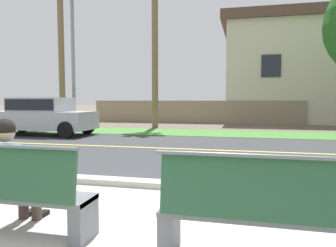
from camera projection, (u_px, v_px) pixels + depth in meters
The scene contains 12 objects.
ground_plane at pixel (209, 143), 10.71m from camera, with size 140.00×140.00×0.00m, color #665B4C.
sidewalk_pavement at pixel (131, 238), 3.34m from camera, with size 44.00×3.60×0.01m, color #B7B2A8.
curb_edge at pixel (172, 185), 5.22m from camera, with size 44.00×0.30×0.11m, color #ADA89E.
street_asphalt at pixel (203, 150), 9.25m from camera, with size 52.00×8.00×0.01m, color #383A3D.
road_centre_line at pixel (203, 150), 9.25m from camera, with size 48.00×0.14×0.01m, color #E0CC4C.
far_verge_grass at pixel (217, 133), 13.80m from camera, with size 48.00×2.80×0.02m, color #478438.
bench_right at pixel (277, 214), 2.75m from camera, with size 2.08×0.48×1.01m.
seated_person_blue at pixel (12, 170), 3.55m from camera, with size 0.52×0.68×1.25m.
car_silver_far at pixel (42, 114), 13.13m from camera, with size 4.30×1.86×1.54m.
streetlamp at pixel (75, 41), 14.81m from camera, with size 0.24×2.10×7.32m.
garden_wall at pixel (194, 112), 19.83m from camera, with size 13.00×0.36×1.40m, color gray.
house_across_street at pixel (300, 70), 21.20m from camera, with size 10.12×6.91×6.81m.
Camera 1 is at (1.13, -2.66, 1.45)m, focal length 34.22 mm.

